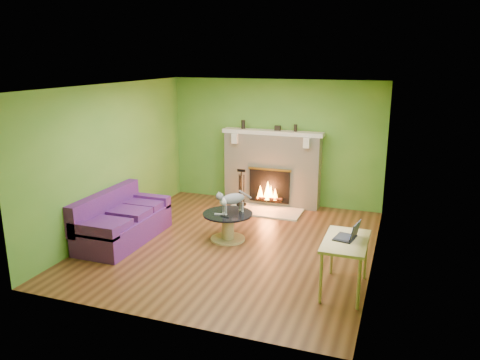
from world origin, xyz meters
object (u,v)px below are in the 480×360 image
object	(u,v)px
sofa	(121,222)
coffee_table	(228,224)
desk	(346,246)
cat	(233,201)

from	to	relation	value
sofa	coffee_table	size ratio (longest dim) A/B	2.17
desk	cat	distance (m)	2.35
sofa	cat	xyz separation A→B (m)	(1.79, 0.66, 0.36)
sofa	cat	distance (m)	1.94
desk	cat	size ratio (longest dim) A/B	1.51
coffee_table	cat	bearing A→B (deg)	32.01
coffee_table	desk	size ratio (longest dim) A/B	0.87
desk	coffee_table	bearing A→B (deg)	151.39
sofa	cat	bearing A→B (deg)	20.16
sofa	cat	world-z (taller)	cat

